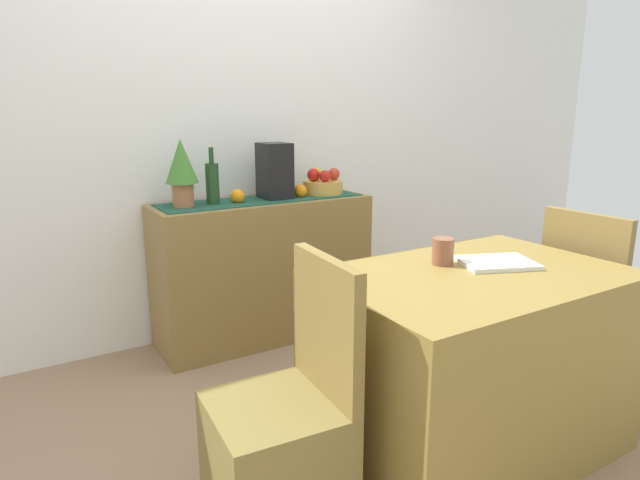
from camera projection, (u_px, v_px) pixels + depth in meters
ground_plane at (352, 404)px, 2.56m from camera, size 6.40×6.40×0.02m
room_wall_rear at (241, 107)px, 3.21m from camera, size 6.40×0.06×2.70m
sideboard_console at (265, 269)px, 3.22m from camera, size 1.26×0.42×0.83m
table_runner at (263, 200)px, 3.12m from camera, size 1.18×0.32×0.01m
fruit_bowl at (323, 187)px, 3.32m from camera, size 0.24×0.24×0.08m
apple_center at (325, 176)px, 3.25m from camera, size 0.07×0.07×0.07m
apple_left at (334, 174)px, 3.34m from camera, size 0.07×0.07×0.07m
apple_upper at (317, 173)px, 3.36m from camera, size 0.07×0.07×0.07m
apple_rear at (313, 175)px, 3.28m from camera, size 0.08×0.08×0.08m
wine_bottle at (212, 183)px, 2.94m from camera, size 0.07×0.07×0.31m
coffee_maker at (275, 171)px, 3.12m from camera, size 0.16×0.18×0.32m
potted_plant at (181, 168)px, 2.83m from camera, size 0.17×0.17×0.36m
orange_loose_near_bowl at (238, 196)px, 3.01m from camera, size 0.08×0.08×0.08m
orange_loose_far at (300, 191)px, 3.20m from camera, size 0.08×0.08×0.08m
dining_table at (470, 362)px, 2.14m from camera, size 1.15×0.77×0.74m
open_book at (497, 263)px, 2.14m from camera, size 0.34×0.30×0.02m
coffee_cup at (443, 251)px, 2.14m from camera, size 0.08×0.08×0.11m
chair_near_window at (281, 455)px, 1.74m from camera, size 0.43×0.43×0.90m
chair_by_corner at (593, 340)px, 2.59m from camera, size 0.41×0.41×0.90m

